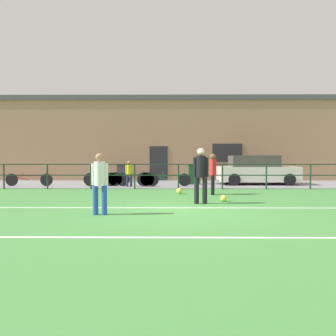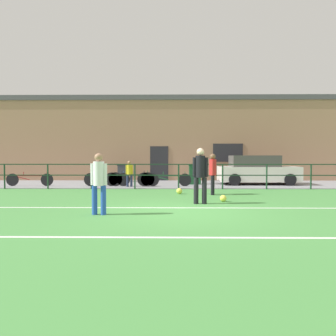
# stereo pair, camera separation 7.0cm
# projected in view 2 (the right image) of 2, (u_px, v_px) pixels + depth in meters

# --- Properties ---
(ground) EXTENTS (60.00, 44.00, 0.04)m
(ground) POSITION_uv_depth(u_px,v_px,m) (183.00, 212.00, 8.83)
(ground) COLOR #478C42
(field_line_touchline) EXTENTS (36.00, 0.11, 0.00)m
(field_line_touchline) POSITION_uv_depth(u_px,v_px,m) (182.00, 208.00, 9.43)
(field_line_touchline) COLOR white
(field_line_touchline) RESTS_ON ground
(field_line_hash) EXTENTS (36.00, 0.11, 0.00)m
(field_line_hash) POSITION_uv_depth(u_px,v_px,m) (187.00, 237.00, 5.99)
(field_line_hash) COLOR white
(field_line_hash) RESTS_ON ground
(pavement_strip) EXTENTS (48.00, 5.00, 0.02)m
(pavement_strip) POSITION_uv_depth(u_px,v_px,m) (178.00, 184.00, 17.32)
(pavement_strip) COLOR gray
(pavement_strip) RESTS_ON ground
(perimeter_fence) EXTENTS (36.07, 0.07, 1.15)m
(perimeter_fence) POSITION_uv_depth(u_px,v_px,m) (179.00, 173.00, 14.79)
(perimeter_fence) COLOR #193823
(perimeter_fence) RESTS_ON ground
(clubhouse_facade) EXTENTS (28.00, 2.56, 5.21)m
(clubhouse_facade) POSITION_uv_depth(u_px,v_px,m) (177.00, 139.00, 20.92)
(clubhouse_facade) COLOR #A37A5B
(clubhouse_facade) RESTS_ON ground
(player_goalkeeper) EXTENTS (0.48, 0.31, 1.75)m
(player_goalkeeper) POSITION_uv_depth(u_px,v_px,m) (200.00, 172.00, 10.20)
(player_goalkeeper) COLOR black
(player_goalkeeper) RESTS_ON ground
(player_striker) EXTENTS (0.43, 0.28, 1.58)m
(player_striker) POSITION_uv_depth(u_px,v_px,m) (99.00, 180.00, 8.31)
(player_striker) COLOR blue
(player_striker) RESTS_ON ground
(player_winger) EXTENTS (0.28, 0.43, 1.60)m
(player_winger) POSITION_uv_depth(u_px,v_px,m) (213.00, 171.00, 12.65)
(player_winger) COLOR black
(player_winger) RESTS_ON ground
(soccer_ball_match) EXTENTS (0.22, 0.22, 0.22)m
(soccer_ball_match) POSITION_uv_depth(u_px,v_px,m) (223.00, 198.00, 10.71)
(soccer_ball_match) COLOR #E5E04C
(soccer_ball_match) RESTS_ON ground
(soccer_ball_spare) EXTENTS (0.23, 0.23, 0.23)m
(soccer_ball_spare) POSITION_uv_depth(u_px,v_px,m) (179.00, 191.00, 12.89)
(soccer_ball_spare) COLOR #E5E04C
(soccer_ball_spare) RESTS_ON ground
(spectator_child) EXTENTS (0.34, 0.22, 1.26)m
(spectator_child) POSITION_uv_depth(u_px,v_px,m) (129.00, 172.00, 15.74)
(spectator_child) COLOR #232D4C
(spectator_child) RESTS_ON pavement_strip
(parked_car_red) EXTENTS (4.07, 1.91, 1.52)m
(parked_car_red) POSITION_uv_depth(u_px,v_px,m) (257.00, 171.00, 17.15)
(parked_car_red) COLOR silver
(parked_car_red) RESTS_ON pavement_strip
(bicycle_parked_0) EXTENTS (2.35, 0.04, 0.72)m
(bicycle_parked_0) POSITION_uv_depth(u_px,v_px,m) (30.00, 179.00, 16.11)
(bicycle_parked_0) COLOR black
(bicycle_parked_0) RESTS_ON pavement_strip
(bicycle_parked_1) EXTENTS (2.28, 0.04, 0.75)m
(bicycle_parked_1) POSITION_uv_depth(u_px,v_px,m) (107.00, 179.00, 16.06)
(bicycle_parked_1) COLOR black
(bicycle_parked_1) RESTS_ON pavement_strip
(bicycle_parked_2) EXTENTS (2.27, 0.04, 0.78)m
(bicycle_parked_2) POSITION_uv_depth(u_px,v_px,m) (131.00, 179.00, 16.04)
(bicycle_parked_2) COLOR black
(bicycle_parked_2) RESTS_ON pavement_strip
(bicycle_parked_3) EXTENTS (2.30, 0.04, 0.77)m
(bicycle_parked_3) POSITION_uv_depth(u_px,v_px,m) (128.00, 179.00, 16.04)
(bicycle_parked_3) COLOR black
(bicycle_parked_3) RESTS_ON pavement_strip
(bicycle_parked_4) EXTENTS (2.21, 0.04, 0.73)m
(bicycle_parked_4) POSITION_uv_depth(u_px,v_px,m) (169.00, 180.00, 16.01)
(bicycle_parked_4) COLOR black
(bicycle_parked_4) RESTS_ON pavement_strip
(trash_bin_0) EXTENTS (0.59, 0.50, 0.99)m
(trash_bin_0) POSITION_uv_depth(u_px,v_px,m) (123.00, 173.00, 18.93)
(trash_bin_0) COLOR #33383D
(trash_bin_0) RESTS_ON pavement_strip
(trash_bin_1) EXTENTS (0.64, 0.55, 1.04)m
(trash_bin_1) POSITION_uv_depth(u_px,v_px,m) (195.00, 174.00, 17.17)
(trash_bin_1) COLOR #194C28
(trash_bin_1) RESTS_ON pavement_strip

